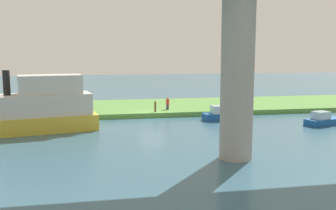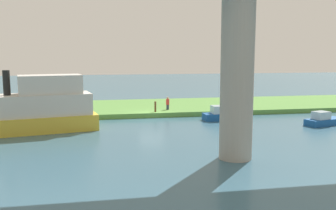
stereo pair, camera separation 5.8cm
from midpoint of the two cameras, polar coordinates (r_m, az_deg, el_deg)
The scene contains 8 objects.
ground_plane at distance 38.87m, azimuth -2.51°, elevation -1.97°, with size 160.00×160.00×0.00m, color #386075.
grassy_bank at distance 44.71m, azimuth -3.62°, elevation -0.37°, with size 80.00×12.00×0.50m, color #5B9342.
bridge_pylon at distance 23.70m, azimuth 10.29°, elevation 4.91°, with size 2.04×2.04×10.89m, color #9E998E.
person_on_bank at distance 41.15m, azimuth -0.11°, elevation 0.28°, with size 0.48×0.48×1.39m.
mooring_post at distance 39.63m, azimuth -1.97°, elevation -0.25°, with size 0.20×0.20×1.09m, color brown.
houseboat_blue at distance 33.86m, azimuth -18.83°, elevation -0.53°, with size 10.66×5.35×5.21m.
pontoon_yellow at distance 37.79m, azimuth 22.25°, elevation -2.11°, with size 4.13×2.41×1.30m.
motorboat_red at distance 38.12m, azimuth 8.28°, elevation -1.45°, with size 4.36×1.64×1.44m.
Camera 1 is at (5.53, 37.91, 6.59)m, focal length 40.68 mm.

